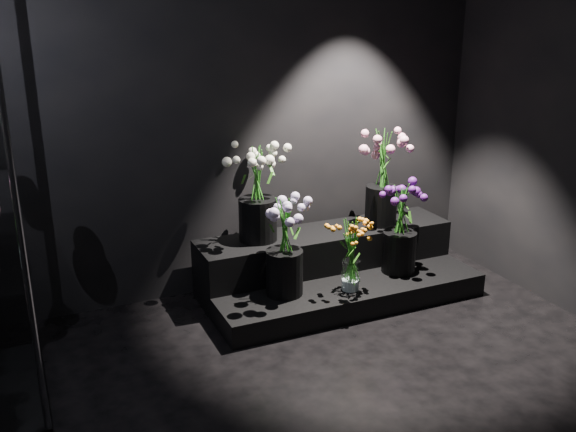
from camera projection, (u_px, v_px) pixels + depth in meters
wall_back at (227, 101)px, 4.46m from camera, size 4.00×0.00×4.00m
display_riser at (333, 268)px, 4.76m from camera, size 1.96×0.87×0.44m
bouquet_orange_bells at (351, 254)px, 4.36m from camera, size 0.29×0.29×0.51m
bouquet_lilac at (284, 240)px, 4.26m from camera, size 0.42×0.42×0.69m
bouquet_purple at (401, 225)px, 4.63m from camera, size 0.32×0.32×0.69m
bouquet_cream_roses at (257, 188)px, 4.48m from camera, size 0.45×0.45×0.67m
bouquet_pink_roses at (383, 170)px, 4.80m from camera, size 0.45×0.45×0.73m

